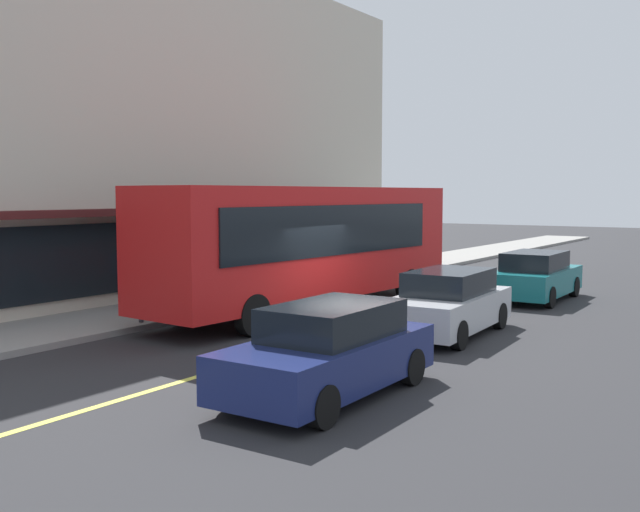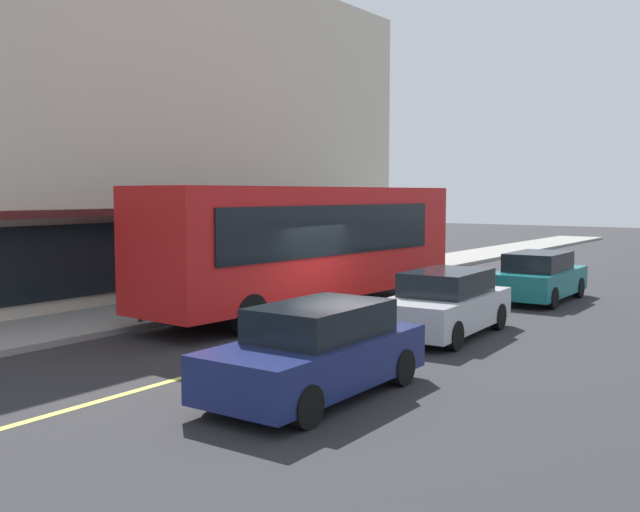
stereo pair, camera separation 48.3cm
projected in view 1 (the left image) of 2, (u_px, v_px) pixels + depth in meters
ground at (358, 329)px, 17.88m from camera, size 120.00×120.00×0.00m
sidewalk at (188, 306)px, 21.07m from camera, size 80.00×3.13×0.15m
lane_centre_stripe at (358, 328)px, 17.88m from camera, size 36.00×0.16×0.01m
storefront_building at (68, 129)px, 25.07m from camera, size 26.56×10.67×11.12m
bus at (309, 242)px, 20.26m from camera, size 11.26×3.19×3.50m
traffic_light at (135, 226)px, 17.81m from camera, size 0.30×0.52×3.20m
car_teal at (536, 276)px, 22.61m from camera, size 4.33×1.92×1.52m
car_silver at (448, 303)px, 17.07m from camera, size 4.38×2.03×1.52m
car_navy at (329, 352)px, 11.88m from camera, size 4.32×1.89×1.52m
pedestrian_mid_block at (159, 270)px, 20.84m from camera, size 0.34×0.34×1.65m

